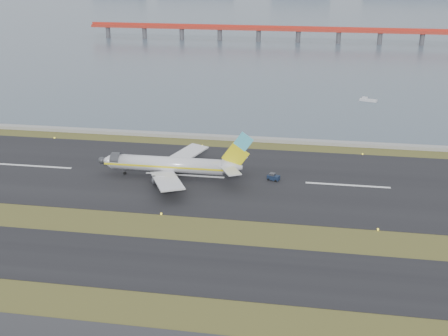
{
  "coord_description": "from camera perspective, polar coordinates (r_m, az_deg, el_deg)",
  "views": [
    {
      "loc": [
        30.31,
        -96.73,
        52.94
      ],
      "look_at": [
        11.24,
        22.0,
        5.83
      ],
      "focal_mm": 45.0,
      "sensor_mm": 36.0,
      "label": 1
    }
  ],
  "objects": [
    {
      "name": "ground",
      "position": [
        114.36,
        -7.37,
        -6.38
      ],
      "size": [
        1000.0,
        1000.0,
        0.0
      ],
      "primitive_type": "plane",
      "color": "#3B491A",
      "rests_on": "ground"
    },
    {
      "name": "red_pier",
      "position": [
        349.88,
        7.57,
        13.72
      ],
      "size": [
        260.0,
        5.0,
        10.2
      ],
      "color": "#B72D1F",
      "rests_on": "ground"
    },
    {
      "name": "pushback_tug",
      "position": [
        137.59,
        5.03,
        -0.92
      ],
      "size": [
        3.25,
        2.54,
        1.83
      ],
      "rotation": [
        0.0,
        0.0,
        -0.37
      ],
      "color": "#131E34",
      "rests_on": "ground"
    },
    {
      "name": "taxiway_strip",
      "position": [
        104.38,
        -9.21,
        -9.36
      ],
      "size": [
        1000.0,
        18.0,
        0.1
      ],
      "primitive_type": "cube",
      "color": "black",
      "rests_on": "ground"
    },
    {
      "name": "seawall",
      "position": [
        168.03,
        -1.73,
        3.2
      ],
      "size": [
        1000.0,
        2.5,
        1.0
      ],
      "primitive_type": "cube",
      "color": "gray",
      "rests_on": "ground"
    },
    {
      "name": "runway_strip",
      "position": [
        140.63,
        -4.01,
        -0.75
      ],
      "size": [
        1000.0,
        45.0,
        0.1
      ],
      "primitive_type": "cube",
      "color": "black",
      "rests_on": "ground"
    },
    {
      "name": "bay_water",
      "position": [
        560.07,
        6.22,
        15.85
      ],
      "size": [
        1400.0,
        800.0,
        1.3
      ],
      "primitive_type": "cube",
      "color": "#455363",
      "rests_on": "ground"
    },
    {
      "name": "workboat_near",
      "position": [
        216.68,
        14.4,
        6.71
      ],
      "size": [
        6.63,
        3.94,
        1.54
      ],
      "rotation": [
        0.0,
        0.0,
        -0.33
      ],
      "color": "silver",
      "rests_on": "ground"
    },
    {
      "name": "airliner",
      "position": [
        138.26,
        -5.21,
        0.33
      ],
      "size": [
        38.52,
        32.89,
        12.8
      ],
      "color": "silver",
      "rests_on": "ground"
    }
  ]
}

